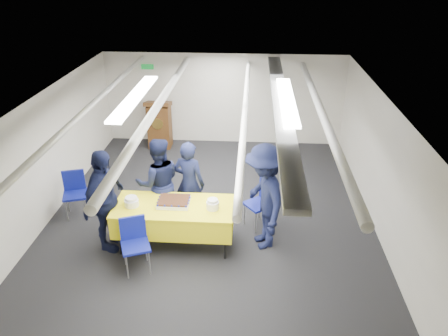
{
  "coord_description": "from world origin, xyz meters",
  "views": [
    {
      "loc": [
        0.72,
        -7.14,
        4.52
      ],
      "look_at": [
        0.25,
        -0.2,
        1.05
      ],
      "focal_mm": 35.0,
      "sensor_mm": 36.0,
      "label": 1
    }
  ],
  "objects": [
    {
      "name": "chair_right",
      "position": [
        0.94,
        -0.37,
        0.53
      ],
      "size": [
        0.59,
        0.59,
        0.87
      ],
      "color": "gray",
      "rests_on": "ground"
    },
    {
      "name": "plate_stack_right",
      "position": [
        0.13,
        -1.13,
        0.85
      ],
      "size": [
        0.21,
        0.21,
        0.18
      ],
      "color": "white",
      "rests_on": "serving_table"
    },
    {
      "name": "sailor_c",
      "position": [
        -1.62,
        -1.21,
        0.89
      ],
      "size": [
        0.68,
        1.12,
        1.78
      ],
      "primitive_type": "imported",
      "rotation": [
        0.0,
        0.0,
        1.31
      ],
      "color": "black",
      "rests_on": "ground"
    },
    {
      "name": "sailor_b",
      "position": [
        -0.89,
        -0.44,
        0.84
      ],
      "size": [
        0.97,
        0.85,
        1.68
      ],
      "primitive_type": "imported",
      "rotation": [
        0.0,
        0.0,
        3.45
      ],
      "color": "black",
      "rests_on": "ground"
    },
    {
      "name": "ground",
      "position": [
        0.0,
        0.0,
        0.0
      ],
      "size": [
        7.0,
        7.0,
        0.0
      ],
      "primitive_type": "plane",
      "color": "black",
      "rests_on": "ground"
    },
    {
      "name": "chair_near",
      "position": [
        -1.04,
        -1.7,
        0.53
      ],
      "size": [
        0.55,
        0.55,
        0.87
      ],
      "color": "gray",
      "rests_on": "ground"
    },
    {
      "name": "plate_stack_left",
      "position": [
        -1.2,
        -1.13,
        0.85
      ],
      "size": [
        0.24,
        0.24,
        0.16
      ],
      "color": "white",
      "rests_on": "serving_table"
    },
    {
      "name": "room_shell",
      "position": [
        0.09,
        0.41,
        1.81
      ],
      "size": [
        6.0,
        7.0,
        2.3
      ],
      "color": "silver",
      "rests_on": "ground"
    },
    {
      "name": "sailor_d",
      "position": [
        0.96,
        -0.96,
        0.92
      ],
      "size": [
        0.99,
        1.33,
        1.84
      ],
      "primitive_type": "imported",
      "rotation": [
        0.0,
        0.0,
        -1.28
      ],
      "color": "black",
      "rests_on": "ground"
    },
    {
      "name": "chair_left",
      "position": [
        -2.55,
        -0.22,
        0.53
      ],
      "size": [
        0.53,
        0.53,
        0.87
      ],
      "color": "gray",
      "rests_on": "ground"
    },
    {
      "name": "podium",
      "position": [
        -1.6,
        3.05,
        0.61
      ],
      "size": [
        0.62,
        0.53,
        1.25
      ],
      "color": "#5C3517",
      "rests_on": "ground"
    },
    {
      "name": "sailor_a",
      "position": [
        -0.36,
        -0.35,
        0.8
      ],
      "size": [
        0.67,
        0.53,
        1.6
      ],
      "primitive_type": "imported",
      "rotation": [
        0.0,
        0.0,
        2.85
      ],
      "color": "black",
      "rests_on": "ground"
    },
    {
      "name": "serving_table",
      "position": [
        -0.52,
        -1.08,
        0.56
      ],
      "size": [
        1.98,
        0.9,
        0.77
      ],
      "color": "black",
      "rests_on": "ground"
    },
    {
      "name": "sheet_cake",
      "position": [
        -0.52,
        -1.02,
        0.81
      ],
      "size": [
        0.53,
        0.41,
        0.09
      ],
      "color": "white",
      "rests_on": "serving_table"
    }
  ]
}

